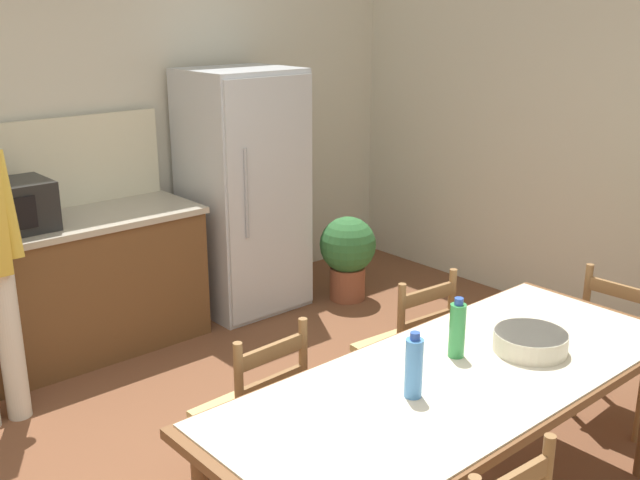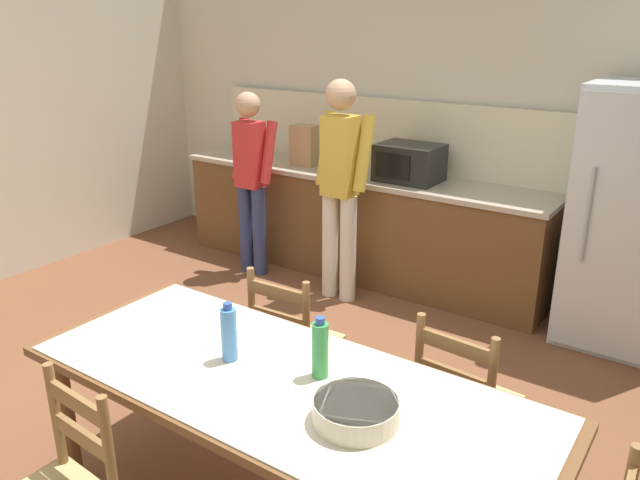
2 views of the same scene
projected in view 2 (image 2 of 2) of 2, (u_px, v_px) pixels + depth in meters
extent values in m
plane|color=brown|center=(261.00, 421.00, 3.57)|extent=(8.32, 8.32, 0.00)
cube|color=beige|center=(462.00, 112.00, 5.14)|extent=(6.52, 0.12, 2.90)
cube|color=brown|center=(357.00, 225.00, 5.54)|extent=(3.39, 0.62, 0.88)
cube|color=#B2A893|center=(358.00, 174.00, 5.39)|extent=(3.43, 0.66, 0.04)
cube|color=#B7BCC1|center=(288.00, 163.00, 5.79)|extent=(0.52, 0.38, 0.02)
cube|color=beige|center=(377.00, 132.00, 5.52)|extent=(3.39, 0.03, 0.60)
cube|color=silver|center=(635.00, 220.00, 4.19)|extent=(0.77, 0.68, 1.80)
cube|color=silver|center=(626.00, 234.00, 3.91)|extent=(0.74, 0.02, 1.73)
cylinder|color=#A5AAB2|center=(588.00, 215.00, 3.99)|extent=(0.02, 0.02, 0.63)
cube|color=black|center=(410.00, 163.00, 5.05)|extent=(0.50, 0.38, 0.30)
cube|color=black|center=(393.00, 166.00, 4.92)|extent=(0.30, 0.01, 0.19)
cube|color=tan|center=(305.00, 145.00, 5.59)|extent=(0.24, 0.16, 0.36)
cylinder|color=brown|center=(68.00, 419.00, 2.99)|extent=(0.07, 0.07, 0.73)
cylinder|color=brown|center=(177.00, 358.00, 3.53)|extent=(0.07, 0.07, 0.73)
cube|color=brown|center=(282.00, 385.00, 2.57)|extent=(2.28, 0.91, 0.04)
cube|color=beige|center=(282.00, 380.00, 2.56)|extent=(2.19, 0.87, 0.01)
cylinder|color=#4C8ED6|center=(229.00, 335.00, 2.67)|extent=(0.07, 0.07, 0.24)
cylinder|color=#2D51B2|center=(227.00, 306.00, 2.63)|extent=(0.04, 0.04, 0.03)
cylinder|color=green|center=(320.00, 350.00, 2.55)|extent=(0.07, 0.07, 0.24)
cylinder|color=#2D51B2|center=(320.00, 321.00, 2.50)|extent=(0.04, 0.04, 0.03)
cylinder|color=beige|center=(356.00, 411.00, 2.28)|extent=(0.32, 0.32, 0.09)
cylinder|color=beige|center=(356.00, 403.00, 2.27)|extent=(0.31, 0.31, 0.02)
cylinder|color=olive|center=(339.00, 372.00, 3.68)|extent=(0.04, 0.04, 0.41)
cylinder|color=olive|center=(289.00, 356.00, 3.86)|extent=(0.04, 0.04, 0.41)
cylinder|color=olive|center=(307.00, 401.00, 3.41)|extent=(0.04, 0.04, 0.41)
cylinder|color=olive|center=(255.00, 381.00, 3.59)|extent=(0.04, 0.04, 0.41)
cube|color=tan|center=(297.00, 343.00, 3.56)|extent=(0.44, 0.42, 0.04)
cylinder|color=olive|center=(306.00, 323.00, 3.25)|extent=(0.04, 0.04, 0.46)
cylinder|color=olive|center=(252.00, 307.00, 3.43)|extent=(0.04, 0.04, 0.46)
cube|color=olive|center=(278.00, 292.00, 3.29)|extent=(0.36, 0.04, 0.07)
cube|color=olive|center=(278.00, 318.00, 3.35)|extent=(0.36, 0.04, 0.07)
cylinder|color=olive|center=(512.00, 439.00, 3.10)|extent=(0.04, 0.04, 0.41)
cylinder|color=olive|center=(447.00, 411.00, 3.31)|extent=(0.04, 0.04, 0.41)
cylinder|color=olive|center=(482.00, 475.00, 2.85)|extent=(0.04, 0.04, 0.41)
cylinder|color=olive|center=(414.00, 443.00, 3.06)|extent=(0.04, 0.04, 0.41)
cube|color=tan|center=(467.00, 402.00, 3.01)|extent=(0.45, 0.43, 0.04)
cylinder|color=olive|center=(491.00, 386.00, 2.69)|extent=(0.04, 0.04, 0.46)
cylinder|color=olive|center=(419.00, 358.00, 2.91)|extent=(0.04, 0.04, 0.46)
cube|color=olive|center=(456.00, 346.00, 2.75)|extent=(0.36, 0.05, 0.07)
cube|color=olive|center=(453.00, 376.00, 2.81)|extent=(0.36, 0.05, 0.07)
cylinder|color=olive|center=(56.00, 414.00, 2.50)|extent=(0.04, 0.04, 0.46)
cylinder|color=olive|center=(109.00, 450.00, 2.29)|extent=(0.04, 0.04, 0.46)
cube|color=olive|center=(77.00, 403.00, 2.35)|extent=(0.36, 0.05, 0.07)
cube|color=olive|center=(82.00, 437.00, 2.40)|extent=(0.36, 0.05, 0.07)
cylinder|color=navy|center=(246.00, 228.00, 5.60)|extent=(0.12, 0.12, 0.80)
cylinder|color=navy|center=(259.00, 231.00, 5.51)|extent=(0.12, 0.12, 0.80)
cube|color=red|center=(250.00, 155.00, 5.33)|extent=(0.22, 0.18, 0.56)
sphere|color=tan|center=(248.00, 105.00, 5.18)|extent=(0.21, 0.21, 0.21)
cylinder|color=red|center=(241.00, 148.00, 5.45)|extent=(0.09, 0.22, 0.54)
cylinder|color=red|center=(269.00, 153.00, 5.28)|extent=(0.09, 0.22, 0.54)
cylinder|color=silver|center=(330.00, 245.00, 5.07)|extent=(0.13, 0.13, 0.87)
cylinder|color=silver|center=(348.00, 249.00, 4.98)|extent=(0.13, 0.13, 0.87)
cube|color=gold|center=(340.00, 156.00, 4.78)|extent=(0.25, 0.20, 0.62)
sphere|color=tan|center=(341.00, 95.00, 4.62)|extent=(0.23, 0.23, 0.23)
cylinder|color=gold|center=(327.00, 149.00, 4.91)|extent=(0.10, 0.24, 0.59)
cylinder|color=gold|center=(364.00, 154.00, 4.73)|extent=(0.10, 0.24, 0.59)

